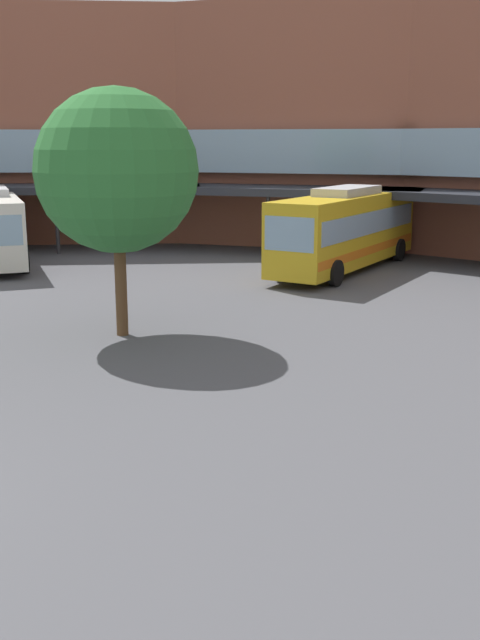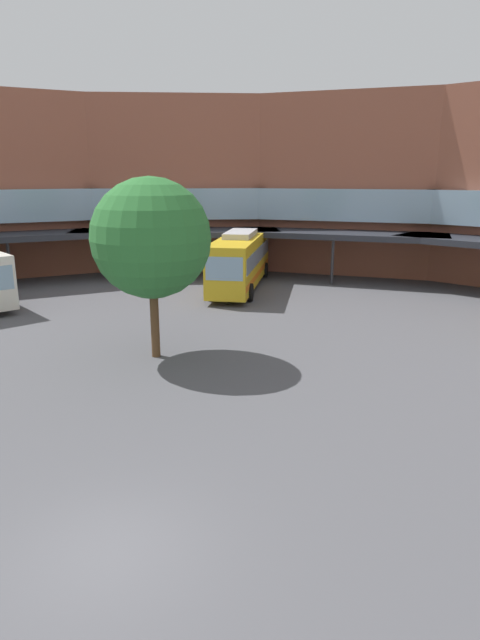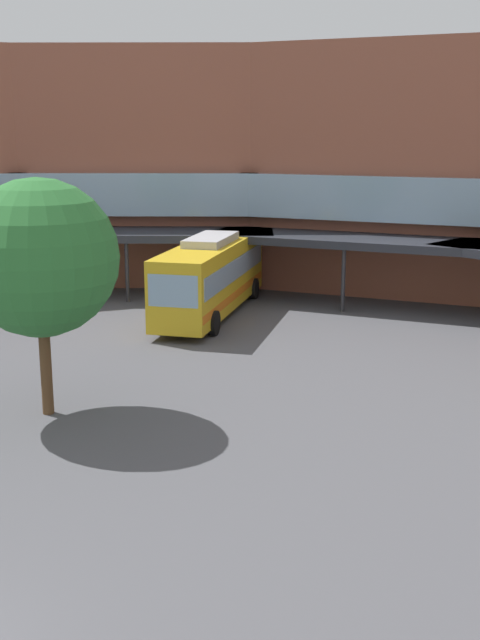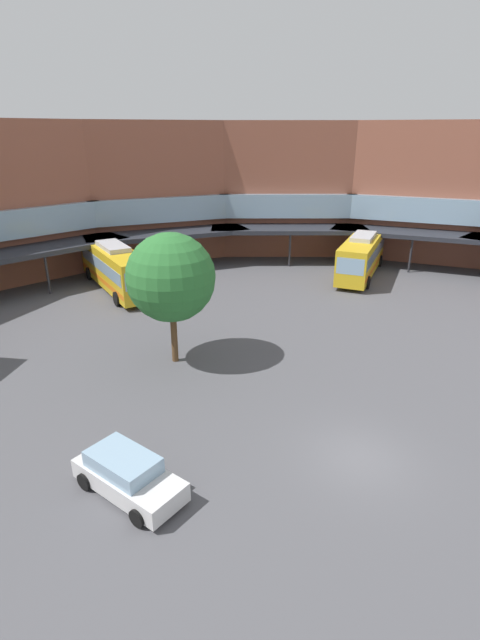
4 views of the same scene
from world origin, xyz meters
name	(u,v)px [view 4 (image 4 of 4)]	position (x,y,z in m)	size (l,w,h in m)	color
ground_plane	(360,458)	(0.00, 0.00, 0.00)	(121.20, 121.20, 0.00)	#515156
station_building	(201,219)	(0.00, 20.26, 6.35)	(77.60, 45.36, 13.18)	#93543F
bus_0	(115,267)	(-5.71, 25.97, 1.93)	(4.24, 11.82, 3.81)	gold
bus_2	(362,255)	(15.41, 21.66, 1.90)	(9.62, 9.57, 3.76)	gold
parked_car	(128,475)	(-9.00, 1.67, 0.74)	(3.78, 4.71, 1.53)	silver
plaza_tree	(171,278)	(-4.65, 11.34, 4.97)	(4.84, 4.84, 7.41)	brown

